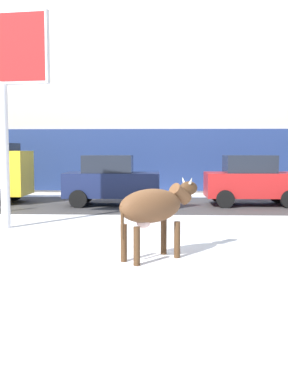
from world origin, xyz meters
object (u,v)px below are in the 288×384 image
at_px(billboard, 2,62).
at_px(car_red_hatchback, 252,180).
at_px(car_navy_hatchback, 111,180).
at_px(cow_brown, 154,207).

distance_m(billboard, car_red_hatchback, 9.82).
relative_size(car_navy_hatchback, car_red_hatchback, 1.00).
distance_m(billboard, car_navy_hatchback, 6.63).
xyz_separation_m(billboard, car_red_hatchback, (7.47, 5.40, -3.39)).
xyz_separation_m(car_navy_hatchback, car_red_hatchback, (5.22, 0.16, 0.00)).
height_order(car_navy_hatchback, car_red_hatchback, same).
bearing_deg(billboard, car_navy_hatchback, 66.82).
height_order(cow_brown, car_navy_hatchback, car_navy_hatchback).
xyz_separation_m(cow_brown, billboard, (-3.97, 3.42, 3.32)).
height_order(cow_brown, billboard, billboard).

